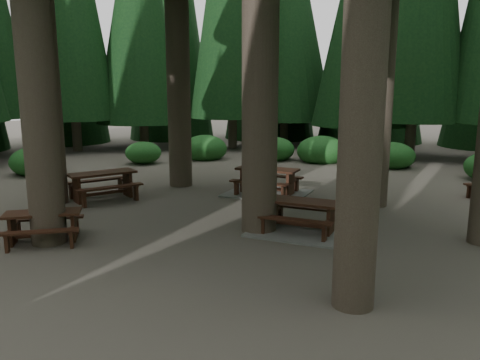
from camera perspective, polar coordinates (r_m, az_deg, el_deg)
The scene contains 6 objects.
ground at distance 11.67m, azimuth -1.62°, elevation -5.82°, with size 80.00×80.00×0.00m, color #4F4A40.
picnic_table_a at distance 11.36m, azimuth 7.43°, elevation -4.99°, with size 2.53×2.18×0.78m.
picnic_table_b at distance 15.03m, azimuth -16.40°, elevation -0.16°, with size 2.28×2.47×0.86m.
picnic_table_c at distance 15.22m, azimuth 3.33°, elevation -0.62°, with size 2.75×2.37×0.86m.
picnic_table_e at distance 11.36m, azimuth -22.87°, elevation -4.75°, with size 2.07×2.06×0.70m.
shrub_ring at distance 11.84m, azimuth 3.21°, elevation -3.57°, with size 23.86×24.64×1.49m.
Camera 1 is at (6.06, -9.36, 3.41)m, focal length 35.00 mm.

